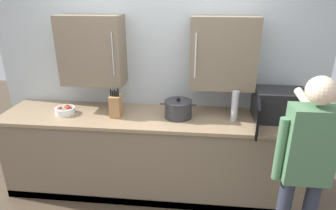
% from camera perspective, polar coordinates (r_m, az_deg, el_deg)
% --- Properties ---
extents(back_wall_tiled, '(3.73, 0.44, 2.83)m').
position_cam_1_polar(back_wall_tiled, '(3.23, -1.94, 8.79)').
color(back_wall_tiled, '#B2BCC1').
rests_on(back_wall_tiled, ground_plane).
extents(counter_unit, '(3.33, 0.71, 0.94)m').
position_cam_1_polar(counter_unit, '(3.29, -2.55, -9.68)').
color(counter_unit, '#756651').
rests_on(counter_unit, ground_plane).
extents(microwave_oven, '(0.58, 0.72, 0.32)m').
position_cam_1_polar(microwave_oven, '(3.12, 20.88, -0.06)').
color(microwave_oven, black).
rests_on(microwave_oven, counter_unit).
extents(knife_block, '(0.11, 0.15, 0.32)m').
position_cam_1_polar(knife_block, '(3.07, -10.32, -0.13)').
color(knife_block, '#A37547').
rests_on(knife_block, counter_unit).
extents(fruit_bowl, '(0.21, 0.21, 0.10)m').
position_cam_1_polar(fruit_bowl, '(3.30, -19.79, -0.95)').
color(fruit_bowl, white).
rests_on(fruit_bowl, counter_unit).
extents(stock_pot, '(0.38, 0.29, 0.21)m').
position_cam_1_polar(stock_pot, '(3.01, 2.04, -0.79)').
color(stock_pot, '#2D2D33').
rests_on(stock_pot, counter_unit).
extents(thermos_flask, '(0.07, 0.07, 0.31)m').
position_cam_1_polar(thermos_flask, '(2.99, 13.14, -0.14)').
color(thermos_flask, '#B7BABF').
rests_on(thermos_flask, counter_unit).
extents(person_figure, '(0.44, 0.67, 1.65)m').
position_cam_1_polar(person_figure, '(2.41, 25.63, -10.11)').
color(person_figure, '#282D3D').
rests_on(person_figure, ground_plane).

